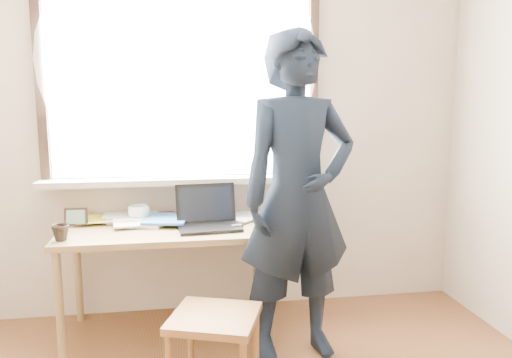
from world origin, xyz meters
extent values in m
cube|color=#C1B29B|center=(0.00, 2.00, 1.30)|extent=(3.50, 0.02, 2.60)
cube|color=white|center=(-0.20, 1.99, 1.60)|extent=(1.70, 0.01, 1.30)
cube|color=black|center=(-0.20, 1.97, 0.92)|extent=(1.82, 0.06, 0.06)
cube|color=black|center=(-1.08, 1.97, 1.60)|extent=(0.06, 0.06, 1.30)
cube|color=black|center=(0.68, 1.97, 1.60)|extent=(0.06, 0.06, 1.30)
cube|color=#C1B29B|center=(-0.20, 1.90, 0.93)|extent=(1.85, 0.20, 0.04)
cube|color=white|center=(-0.20, 1.91, 1.70)|extent=(1.95, 0.02, 1.65)
cube|color=olive|center=(-0.32, 1.63, 0.67)|extent=(1.28, 0.64, 0.04)
cylinder|color=olive|center=(-0.91, 1.36, 0.32)|extent=(0.05, 0.05, 0.65)
cylinder|color=olive|center=(-0.91, 1.90, 0.32)|extent=(0.05, 0.05, 0.65)
cylinder|color=olive|center=(0.28, 1.36, 0.32)|extent=(0.05, 0.05, 0.65)
cylinder|color=olive|center=(0.28, 1.90, 0.32)|extent=(0.05, 0.05, 0.65)
cube|color=black|center=(-0.06, 1.55, 0.69)|extent=(0.39, 0.29, 0.02)
cube|color=black|center=(-0.08, 1.68, 0.82)|extent=(0.38, 0.11, 0.25)
cube|color=black|center=(-0.08, 1.68, 0.82)|extent=(0.33, 0.09, 0.20)
cube|color=black|center=(-0.06, 1.54, 0.70)|extent=(0.34, 0.18, 0.00)
imported|color=white|center=(-0.50, 1.81, 0.74)|extent=(0.18, 0.18, 0.11)
imported|color=black|center=(-0.89, 1.43, 0.73)|extent=(0.11, 0.11, 0.09)
ellipsoid|color=black|center=(0.10, 1.53, 0.70)|extent=(0.08, 0.06, 0.03)
cube|color=white|center=(-0.46, 1.75, 0.70)|extent=(0.26, 0.32, 0.02)
cube|color=#A61E3C|center=(-0.56, 1.87, 0.70)|extent=(0.23, 0.26, 0.02)
cube|color=white|center=(-0.68, 1.92, 0.70)|extent=(0.30, 0.27, 0.02)
cube|color=white|center=(-0.31, 1.72, 0.70)|extent=(0.26, 0.25, 0.01)
cube|color=#A61E3C|center=(-0.65, 1.72, 0.71)|extent=(0.32, 0.32, 0.01)
cube|color=white|center=(-0.51, 1.90, 0.71)|extent=(0.34, 0.32, 0.02)
cube|color=white|center=(-0.76, 1.79, 0.72)|extent=(0.31, 0.28, 0.02)
cube|color=yellow|center=(-0.37, 1.91, 0.72)|extent=(0.29, 0.32, 0.01)
imported|color=white|center=(-0.72, 1.86, 0.70)|extent=(0.25, 0.31, 0.03)
imported|color=white|center=(0.10, 1.84, 0.70)|extent=(0.32, 0.33, 0.02)
cube|color=black|center=(-0.87, 1.73, 0.74)|extent=(0.14, 0.02, 0.11)
cube|color=#42622B|center=(-0.87, 1.73, 0.74)|extent=(0.11, 0.01, 0.08)
cube|color=brown|center=(-0.09, 0.92, 0.40)|extent=(0.52, 0.51, 0.04)
cylinder|color=brown|center=(-0.20, 1.14, 0.19)|extent=(0.03, 0.03, 0.38)
cylinder|color=brown|center=(0.14, 1.02, 0.19)|extent=(0.03, 0.03, 0.38)
imported|color=black|center=(0.41, 1.26, 0.92)|extent=(0.74, 0.55, 1.84)
camera|label=1|loc=(-0.25, -1.38, 1.46)|focal=35.00mm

